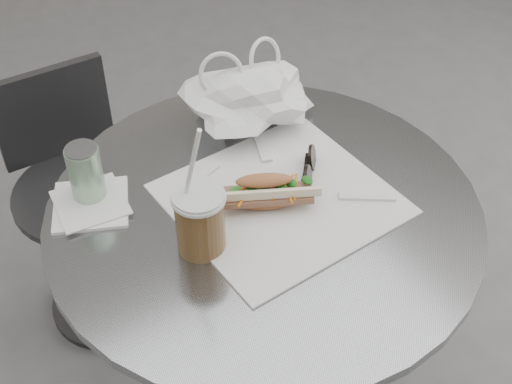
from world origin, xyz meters
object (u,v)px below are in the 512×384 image
chair_far (89,219)px  drink_can (86,174)px  banh_mi (265,192)px  sunglasses (309,169)px  iced_coffee (200,220)px  cafe_table (263,306)px

chair_far → drink_can: (-0.09, -0.40, 0.49)m
banh_mi → sunglasses: (0.11, 0.02, -0.02)m
iced_coffee → drink_can: bearing=117.8°
cafe_table → banh_mi: banh_mi is taller
cafe_table → iced_coffee: 0.36m
sunglasses → drink_can: size_ratio=0.82×
chair_far → sunglasses: 0.77m
banh_mi → drink_can: 0.31m
banh_mi → cafe_table: bearing=-140.9°
chair_far → banh_mi: (0.16, -0.58, 0.47)m
iced_coffee → sunglasses: iced_coffee is taller
banh_mi → iced_coffee: size_ratio=0.82×
cafe_table → banh_mi: bearing=12.2°
cafe_table → sunglasses: (0.11, 0.03, 0.29)m
banh_mi → drink_can: (-0.25, 0.18, 0.02)m
sunglasses → drink_can: bearing=108.5°
chair_far → sunglasses: size_ratio=7.47×
cafe_table → banh_mi: 0.31m
banh_mi → drink_can: size_ratio=1.86×
cafe_table → banh_mi: (0.00, 0.00, 0.31)m
chair_far → banh_mi: bearing=106.5°
chair_far → drink_can: size_ratio=6.10×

